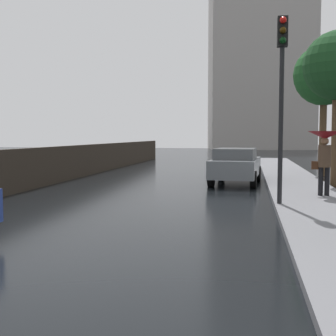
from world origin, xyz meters
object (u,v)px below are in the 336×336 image
pedestrian_with_umbrella_near (325,145)px  traffic_light (282,76)px  car_grey_mid_road (236,165)px  street_tree_mid (324,76)px

pedestrian_with_umbrella_near → traffic_light: 2.91m
car_grey_mid_road → pedestrian_with_umbrella_near: size_ratio=2.26×
pedestrian_with_umbrella_near → street_tree_mid: (1.20, 8.23, 3.02)m
pedestrian_with_umbrella_near → street_tree_mid: size_ratio=0.31×
pedestrian_with_umbrella_near → traffic_light: traffic_light is taller
car_grey_mid_road → traffic_light: 6.74m
pedestrian_with_umbrella_near → street_tree_mid: street_tree_mid is taller
pedestrian_with_umbrella_near → traffic_light: (-1.38, -1.84, 1.79)m
car_grey_mid_road → traffic_light: (1.30, -6.05, 2.68)m
car_grey_mid_road → traffic_light: size_ratio=0.90×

